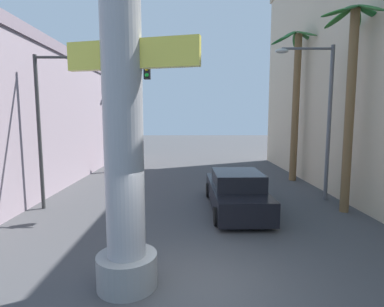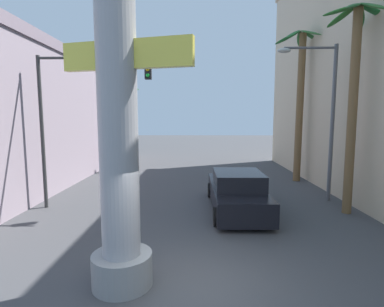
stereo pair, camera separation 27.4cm
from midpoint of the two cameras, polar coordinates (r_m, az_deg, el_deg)
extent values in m
plane|color=#424244|center=(16.17, -0.67, -5.95)|extent=(91.27, 91.27, 0.00)
cube|color=#9E8C99|center=(20.58, -32.54, 5.14)|extent=(8.75, 23.07, 6.71)
cylinder|color=#9E9EA3|center=(6.22, -14.32, 9.40)|extent=(0.80, 0.80, 7.76)
cylinder|color=gray|center=(7.00, -13.41, -20.80)|extent=(1.28, 1.28, 0.70)
cube|color=#F2E04C|center=(6.30, -12.73, 17.97)|extent=(2.70, 0.80, 0.56)
cylinder|color=#59595E|center=(14.04, 24.13, 5.05)|extent=(0.16, 0.16, 6.57)
cylinder|color=#59595E|center=(13.92, 20.59, 18.21)|extent=(2.13, 0.10, 0.10)
ellipsoid|color=beige|center=(13.57, 16.15, 18.25)|extent=(0.56, 0.28, 0.20)
cylinder|color=#333333|center=(13.02, -27.62, 3.35)|extent=(0.14, 0.14, 5.93)
cylinder|color=#333333|center=(12.29, -17.63, 17.06)|extent=(4.93, 0.10, 0.10)
cube|color=black|center=(11.85, -9.24, 15.48)|extent=(0.24, 0.24, 0.70)
sphere|color=red|center=(11.76, -9.36, 16.63)|extent=(0.14, 0.14, 0.14)
sphere|color=yellow|center=(11.72, -9.34, 15.58)|extent=(0.14, 0.14, 0.14)
sphere|color=green|center=(11.69, -9.32, 14.51)|extent=(0.14, 0.14, 0.14)
cylinder|color=black|center=(13.65, 2.63, -6.98)|extent=(0.23, 0.64, 0.64)
cylinder|color=black|center=(13.89, 10.15, -6.84)|extent=(0.23, 0.64, 0.64)
cylinder|color=black|center=(10.19, 4.05, -11.84)|extent=(0.23, 0.64, 0.64)
cylinder|color=black|center=(10.51, 14.13, -11.45)|extent=(0.23, 0.64, 0.64)
cube|color=black|center=(11.95, 7.61, -7.86)|extent=(1.97, 5.19, 0.80)
cube|color=black|center=(11.42, 7.97, -4.95)|extent=(1.78, 2.19, 0.60)
cylinder|color=brown|center=(24.22, -14.69, 5.60)|extent=(0.44, 0.86, 6.32)
ellipsoid|color=#2C702D|center=(24.12, -12.72, 12.60)|extent=(1.27, 0.37, 0.84)
ellipsoid|color=#286C2D|center=(24.82, -13.28, 12.70)|extent=(0.98, 1.40, 0.49)
ellipsoid|color=#2E5F2D|center=(24.73, -15.70, 12.56)|extent=(1.39, 0.90, 0.60)
ellipsoid|color=#295E2D|center=(24.01, -15.98, 12.67)|extent=(1.29, 1.10, 0.68)
ellipsoid|color=#2D652D|center=(23.59, -14.46, 12.96)|extent=(0.63, 1.43, 0.51)
cylinder|color=brown|center=(12.51, 27.23, 6.69)|extent=(0.35, 0.37, 7.42)
ellipsoid|color=#1F6D2D|center=(13.35, 30.48, 22.03)|extent=(1.21, 0.45, 0.57)
ellipsoid|color=#27682D|center=(13.61, 28.20, 21.68)|extent=(0.90, 1.17, 0.68)
ellipsoid|color=#2F792D|center=(13.32, 25.57, 22.27)|extent=(0.95, 1.18, 0.61)
ellipsoid|color=#2C772D|center=(12.81, 25.40, 23.20)|extent=(1.24, 0.43, 0.44)
ellipsoid|color=#23602D|center=(12.46, 27.46, 23.49)|extent=(1.05, 1.15, 0.50)
ellipsoid|color=#2D672D|center=(12.63, 30.36, 22.85)|extent=(0.74, 1.21, 0.65)
cylinder|color=brown|center=(18.01, 18.70, 8.10)|extent=(0.52, 0.67, 8.19)
ellipsoid|color=#28642D|center=(18.86, 20.89, 19.79)|extent=(1.40, 0.50, 0.85)
ellipsoid|color=#2B692D|center=(19.29, 18.75, 19.75)|extent=(0.85, 1.48, 0.68)
ellipsoid|color=#1E692D|center=(18.89, 16.46, 20.23)|extent=(1.32, 1.28, 0.56)
ellipsoid|color=#21672D|center=(17.89, 17.58, 20.79)|extent=(1.25, 1.27, 0.73)
ellipsoid|color=#2E662D|center=(18.05, 20.51, 20.63)|extent=(0.97, 1.46, 0.66)
cylinder|color=black|center=(20.46, -15.50, -2.38)|extent=(0.14, 0.14, 0.79)
cylinder|color=black|center=(20.58, -15.94, -2.34)|extent=(0.14, 0.14, 0.79)
cylinder|color=#B22626|center=(20.42, -15.78, -0.36)|extent=(0.44, 0.44, 0.65)
sphere|color=tan|center=(20.38, -15.82, 0.86)|extent=(0.22, 0.22, 0.22)
camera|label=1|loc=(0.14, -90.76, -0.09)|focal=28.00mm
camera|label=2|loc=(0.14, 89.24, 0.09)|focal=28.00mm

